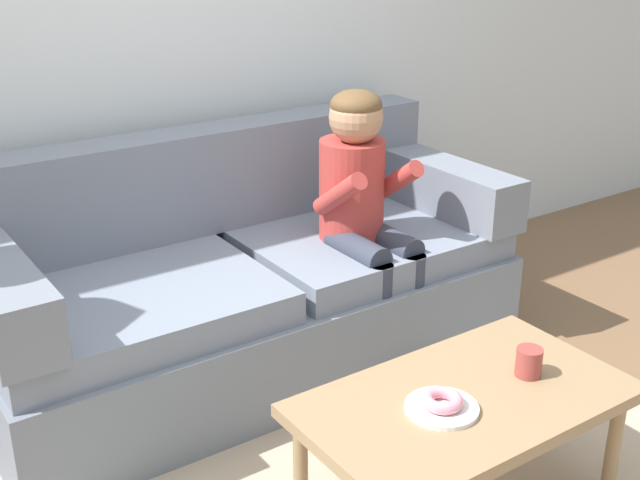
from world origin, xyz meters
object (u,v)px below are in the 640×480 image
couch (246,287)px  coffee_table (465,408)px  donut (442,400)px  person_child (364,202)px  mug (529,362)px

couch → coffee_table: couch is taller
donut → couch: bearing=88.5°
coffee_table → person_child: 1.06m
person_child → donut: bearing=-115.1°
mug → person_child: bearing=83.5°
coffee_table → mug: (0.23, -0.02, 0.09)m
coffee_table → donut: size_ratio=8.18×
couch → coffee_table: bearing=-86.1°
couch → mug: size_ratio=23.28×
person_child → mug: (-0.11, -0.98, -0.21)m
couch → person_child: (0.42, -0.20, 0.33)m
couch → person_child: bearing=-25.7°
couch → mug: (0.31, -1.18, 0.13)m
person_child → donut: 1.09m
person_child → donut: person_child is taller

